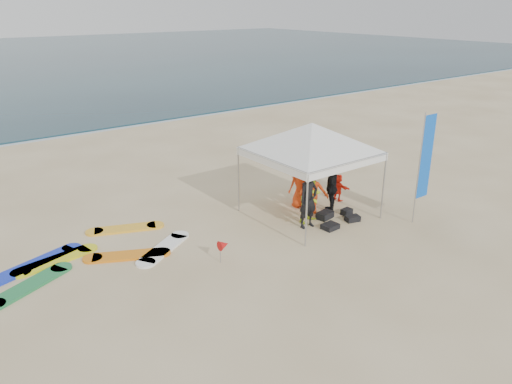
{
  "coord_description": "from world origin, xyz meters",
  "views": [
    {
      "loc": [
        -7.92,
        -8.78,
        6.65
      ],
      "look_at": [
        0.71,
        2.6,
        1.2
      ],
      "focal_mm": 35.0,
      "sensor_mm": 36.0,
      "label": 1
    }
  ],
  "objects_px": {
    "person_orange_b": "(300,184)",
    "person_seated": "(338,187)",
    "person_orange_a": "(313,190)",
    "canopy_tent": "(312,123)",
    "feather_flag": "(425,158)",
    "person_black_a": "(308,199)",
    "person_yellow": "(311,197)",
    "marker_pennant": "(224,245)",
    "surfboard_spread": "(88,257)",
    "person_black_b": "(332,188)"
  },
  "relations": [
    {
      "from": "person_orange_b",
      "to": "person_seated",
      "type": "xyz_separation_m",
      "value": [
        1.47,
        -0.39,
        -0.34
      ]
    },
    {
      "from": "person_orange_a",
      "to": "person_seated",
      "type": "height_order",
      "value": "person_orange_a"
    },
    {
      "from": "canopy_tent",
      "to": "feather_flag",
      "type": "relative_size",
      "value": 1.32
    },
    {
      "from": "person_black_a",
      "to": "person_yellow",
      "type": "bearing_deg",
      "value": 35.74
    },
    {
      "from": "person_yellow",
      "to": "canopy_tent",
      "type": "bearing_deg",
      "value": 45.1
    },
    {
      "from": "person_yellow",
      "to": "canopy_tent",
      "type": "xyz_separation_m",
      "value": [
        0.33,
        0.46,
        2.26
      ]
    },
    {
      "from": "marker_pennant",
      "to": "canopy_tent",
      "type": "bearing_deg",
      "value": 13.78
    },
    {
      "from": "canopy_tent",
      "to": "marker_pennant",
      "type": "height_order",
      "value": "canopy_tent"
    },
    {
      "from": "person_orange_a",
      "to": "surfboard_spread",
      "type": "xyz_separation_m",
      "value": [
        -7.18,
        1.4,
        -0.78
      ]
    },
    {
      "from": "marker_pennant",
      "to": "person_yellow",
      "type": "bearing_deg",
      "value": 8.23
    },
    {
      "from": "person_orange_a",
      "to": "person_orange_b",
      "type": "distance_m",
      "value": 0.66
    },
    {
      "from": "person_orange_a",
      "to": "person_black_b",
      "type": "height_order",
      "value": "person_black_b"
    },
    {
      "from": "person_yellow",
      "to": "canopy_tent",
      "type": "distance_m",
      "value": 2.33
    },
    {
      "from": "person_yellow",
      "to": "person_seated",
      "type": "distance_m",
      "value": 2.21
    },
    {
      "from": "person_orange_a",
      "to": "marker_pennant",
      "type": "xyz_separation_m",
      "value": [
        -4.26,
        -1.04,
        -0.32
      ]
    },
    {
      "from": "person_seated",
      "to": "marker_pennant",
      "type": "distance_m",
      "value": 5.9
    },
    {
      "from": "canopy_tent",
      "to": "person_black_b",
      "type": "bearing_deg",
      "value": -19.16
    },
    {
      "from": "person_yellow",
      "to": "person_orange_a",
      "type": "xyz_separation_m",
      "value": [
        0.54,
        0.5,
        -0.04
      ]
    },
    {
      "from": "marker_pennant",
      "to": "surfboard_spread",
      "type": "relative_size",
      "value": 0.12
    },
    {
      "from": "person_yellow",
      "to": "marker_pennant",
      "type": "height_order",
      "value": "person_yellow"
    },
    {
      "from": "person_orange_a",
      "to": "canopy_tent",
      "type": "relative_size",
      "value": 0.34
    },
    {
      "from": "person_orange_b",
      "to": "canopy_tent",
      "type": "height_order",
      "value": "canopy_tent"
    },
    {
      "from": "person_seated",
      "to": "canopy_tent",
      "type": "bearing_deg",
      "value": 100.72
    },
    {
      "from": "person_orange_b",
      "to": "marker_pennant",
      "type": "xyz_separation_m",
      "value": [
        -4.28,
        -1.69,
        -0.33
      ]
    },
    {
      "from": "person_orange_a",
      "to": "feather_flag",
      "type": "bearing_deg",
      "value": 176.55
    },
    {
      "from": "person_seated",
      "to": "marker_pennant",
      "type": "bearing_deg",
      "value": 103.21
    },
    {
      "from": "person_black_b",
      "to": "person_yellow",
      "type": "bearing_deg",
      "value": -26.82
    },
    {
      "from": "person_black_b",
      "to": "person_seated",
      "type": "height_order",
      "value": "person_black_b"
    },
    {
      "from": "person_black_a",
      "to": "surfboard_spread",
      "type": "relative_size",
      "value": 0.33
    },
    {
      "from": "person_black_b",
      "to": "surfboard_spread",
      "type": "xyz_separation_m",
      "value": [
        -7.73,
        1.71,
        -0.82
      ]
    },
    {
      "from": "person_black_a",
      "to": "surfboard_spread",
      "type": "xyz_separation_m",
      "value": [
        -6.27,
        2.15,
        -0.89
      ]
    },
    {
      "from": "person_seated",
      "to": "feather_flag",
      "type": "distance_m",
      "value": 3.35
    },
    {
      "from": "person_black_a",
      "to": "feather_flag",
      "type": "bearing_deg",
      "value": -27.94
    },
    {
      "from": "person_orange_a",
      "to": "feather_flag",
      "type": "xyz_separation_m",
      "value": [
        2.28,
        -2.56,
        1.3
      ]
    },
    {
      "from": "person_orange_a",
      "to": "person_seated",
      "type": "relative_size",
      "value": 1.67
    },
    {
      "from": "person_orange_b",
      "to": "person_seated",
      "type": "relative_size",
      "value": 1.7
    },
    {
      "from": "person_orange_b",
      "to": "person_seated",
      "type": "bearing_deg",
      "value": 175.58
    },
    {
      "from": "marker_pennant",
      "to": "person_orange_b",
      "type": "bearing_deg",
      "value": 21.59
    },
    {
      "from": "person_seated",
      "to": "feather_flag",
      "type": "bearing_deg",
      "value": -164.03
    },
    {
      "from": "person_black_a",
      "to": "marker_pennant",
      "type": "distance_m",
      "value": 3.39
    },
    {
      "from": "person_black_a",
      "to": "feather_flag",
      "type": "xyz_separation_m",
      "value": [
        3.19,
        -1.82,
        1.19
      ]
    },
    {
      "from": "person_orange_a",
      "to": "person_yellow",
      "type": "bearing_deg",
      "value": 87.5
    },
    {
      "from": "person_black_b",
      "to": "feather_flag",
      "type": "height_order",
      "value": "feather_flag"
    },
    {
      "from": "person_black_b",
      "to": "person_seated",
      "type": "bearing_deg",
      "value": 174.78
    },
    {
      "from": "marker_pennant",
      "to": "surfboard_spread",
      "type": "xyz_separation_m",
      "value": [
        -2.92,
        2.43,
        -0.46
      ]
    },
    {
      "from": "person_orange_a",
      "to": "feather_flag",
      "type": "height_order",
      "value": "feather_flag"
    },
    {
      "from": "canopy_tent",
      "to": "surfboard_spread",
      "type": "relative_size",
      "value": 0.85
    },
    {
      "from": "person_yellow",
      "to": "canopy_tent",
      "type": "height_order",
      "value": "canopy_tent"
    },
    {
      "from": "person_black_a",
      "to": "surfboard_spread",
      "type": "height_order",
      "value": "person_black_a"
    },
    {
      "from": "person_orange_a",
      "to": "person_black_b",
      "type": "relative_size",
      "value": 0.95
    }
  ]
}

